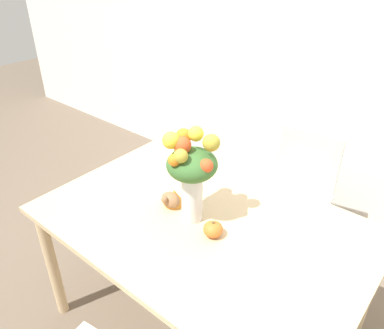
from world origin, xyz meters
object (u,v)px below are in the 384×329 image
flower_vase (191,170)px  pumpkin (213,229)px  dining_chair_near_window (296,195)px  turkey_figurine (173,198)px

flower_vase → pumpkin: flower_vase is taller
flower_vase → dining_chair_near_window: size_ratio=0.53×
flower_vase → dining_chair_near_window: (0.14, 0.91, -0.57)m
flower_vase → turkey_figurine: (-0.13, 0.02, -0.22)m
dining_chair_near_window → pumpkin: bearing=-93.7°
flower_vase → pumpkin: (0.15, -0.04, -0.23)m
turkey_figurine → dining_chair_near_window: size_ratio=0.16×
flower_vase → dining_chair_near_window: bearing=81.4°
pumpkin → flower_vase: bearing=167.3°
turkey_figurine → pumpkin: bearing=-10.0°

